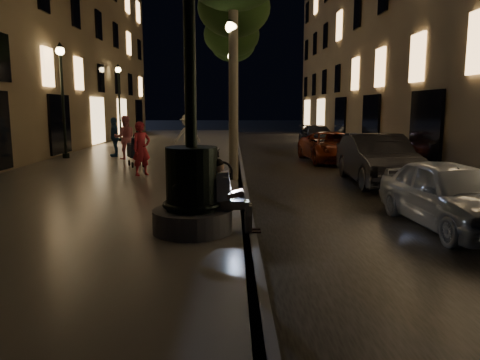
{
  "coord_description": "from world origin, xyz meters",
  "views": [
    {
      "loc": [
        -0.3,
        -6.03,
        2.39
      ],
      "look_at": [
        -0.14,
        3.0,
        0.96
      ],
      "focal_mm": 35.0,
      "sensor_mm": 36.0,
      "label": 1
    }
  ],
  "objects_px": {
    "bicycle": "(201,166)",
    "lamp_curb_c": "(232,93)",
    "lamp_curb_b": "(232,88)",
    "pedestrian_white": "(188,136)",
    "fountain_lamppost": "(192,175)",
    "car_third": "(331,147)",
    "tree_far": "(233,45)",
    "stroller": "(136,150)",
    "pedestrian_red": "(142,149)",
    "tree_third": "(232,36)",
    "seated_man_laptop": "(227,193)",
    "tree_second": "(234,9)",
    "car_second": "(377,159)",
    "lamp_left_b": "(62,86)",
    "car_front": "(451,195)",
    "lamp_left_c": "(119,93)",
    "pedestrian_blue": "(114,137)",
    "lamp_curb_d": "(232,96)",
    "car_rear": "(317,136)",
    "pedestrian_pink": "(125,138)",
    "lamp_curb_a": "(232,77)"
  },
  "relations": [
    {
      "from": "bicycle",
      "to": "lamp_curb_c",
      "type": "bearing_deg",
      "value": 2.09
    },
    {
      "from": "lamp_curb_b",
      "to": "lamp_curb_c",
      "type": "height_order",
      "value": "same"
    },
    {
      "from": "pedestrian_white",
      "to": "lamp_curb_c",
      "type": "bearing_deg",
      "value": -125.44
    },
    {
      "from": "fountain_lamppost",
      "to": "car_third",
      "type": "height_order",
      "value": "fountain_lamppost"
    },
    {
      "from": "tree_far",
      "to": "stroller",
      "type": "xyz_separation_m",
      "value": [
        -3.59,
        -14.94,
        -5.64
      ]
    },
    {
      "from": "pedestrian_red",
      "to": "bicycle",
      "type": "height_order",
      "value": "pedestrian_red"
    },
    {
      "from": "tree_far",
      "to": "lamp_curb_b",
      "type": "bearing_deg",
      "value": -90.46
    },
    {
      "from": "tree_third",
      "to": "seated_man_laptop",
      "type": "bearing_deg",
      "value": -90.28
    },
    {
      "from": "tree_second",
      "to": "car_second",
      "type": "distance_m",
      "value": 9.14
    },
    {
      "from": "car_second",
      "to": "lamp_left_b",
      "type": "bearing_deg",
      "value": 154.59
    },
    {
      "from": "fountain_lamppost",
      "to": "pedestrian_red",
      "type": "distance_m",
      "value": 7.2
    },
    {
      "from": "car_front",
      "to": "tree_second",
      "type": "bearing_deg",
      "value": 106.19
    },
    {
      "from": "tree_third",
      "to": "car_second",
      "type": "distance_m",
      "value": 13.7
    },
    {
      "from": "bicycle",
      "to": "lamp_left_c",
      "type": "bearing_deg",
      "value": 25.75
    },
    {
      "from": "tree_far",
      "to": "pedestrian_blue",
      "type": "distance_m",
      "value": 13.63
    },
    {
      "from": "lamp_left_b",
      "to": "car_front",
      "type": "relative_size",
      "value": 1.22
    },
    {
      "from": "fountain_lamppost",
      "to": "stroller",
      "type": "distance_m",
      "value": 9.5
    },
    {
      "from": "fountain_lamppost",
      "to": "pedestrian_blue",
      "type": "height_order",
      "value": "fountain_lamppost"
    },
    {
      "from": "lamp_left_b",
      "to": "lamp_left_c",
      "type": "xyz_separation_m",
      "value": [
        0.0,
        10.0,
        0.0
      ]
    },
    {
      "from": "tree_far",
      "to": "pedestrian_red",
      "type": "height_order",
      "value": "tree_far"
    },
    {
      "from": "lamp_curb_c",
      "to": "lamp_curb_d",
      "type": "relative_size",
      "value": 1.0
    },
    {
      "from": "car_third",
      "to": "lamp_left_b",
      "type": "bearing_deg",
      "value": 176.59
    },
    {
      "from": "tree_third",
      "to": "pedestrian_blue",
      "type": "bearing_deg",
      "value": -133.8
    },
    {
      "from": "lamp_curb_c",
      "to": "car_front",
      "type": "height_order",
      "value": "lamp_curb_c"
    },
    {
      "from": "lamp_left_c",
      "to": "car_rear",
      "type": "xyz_separation_m",
      "value": [
        12.17,
        -2.35,
        -2.6
      ]
    },
    {
      "from": "lamp_curb_b",
      "to": "pedestrian_pink",
      "type": "bearing_deg",
      "value": -150.66
    },
    {
      "from": "car_front",
      "to": "pedestrian_pink",
      "type": "xyz_separation_m",
      "value": [
        -8.75,
        10.57,
        0.43
      ]
    },
    {
      "from": "lamp_curb_d",
      "to": "pedestrian_white",
      "type": "bearing_deg",
      "value": -96.28
    },
    {
      "from": "lamp_curb_c",
      "to": "pedestrian_pink",
      "type": "bearing_deg",
      "value": -112.95
    },
    {
      "from": "lamp_left_b",
      "to": "seated_man_laptop",
      "type": "bearing_deg",
      "value": -59.7
    },
    {
      "from": "tree_second",
      "to": "car_rear",
      "type": "relative_size",
      "value": 1.7
    },
    {
      "from": "lamp_left_b",
      "to": "car_rear",
      "type": "xyz_separation_m",
      "value": [
        12.17,
        7.65,
        -2.6
      ]
    },
    {
      "from": "tree_far",
      "to": "lamp_left_c",
      "type": "distance_m",
      "value": 8.11
    },
    {
      "from": "tree_second",
      "to": "lamp_curb_d",
      "type": "distance_m",
      "value": 18.26
    },
    {
      "from": "pedestrian_pink",
      "to": "pedestrian_white",
      "type": "xyz_separation_m",
      "value": [
        2.51,
        0.92,
        0.02
      ]
    },
    {
      "from": "lamp_curb_c",
      "to": "lamp_left_b",
      "type": "height_order",
      "value": "same"
    },
    {
      "from": "fountain_lamppost",
      "to": "lamp_left_c",
      "type": "bearing_deg",
      "value": 106.22
    },
    {
      "from": "pedestrian_white",
      "to": "seated_man_laptop",
      "type": "bearing_deg",
      "value": 74.43
    },
    {
      "from": "car_front",
      "to": "bicycle",
      "type": "distance_m",
      "value": 6.89
    },
    {
      "from": "tree_far",
      "to": "lamp_curb_b",
      "type": "xyz_separation_m",
      "value": [
        -0.08,
        -10.0,
        -3.2
      ]
    },
    {
      "from": "seated_man_laptop",
      "to": "stroller",
      "type": "distance_m",
      "value": 9.69
    },
    {
      "from": "lamp_curb_b",
      "to": "stroller",
      "type": "xyz_separation_m",
      "value": [
        -3.51,
        -4.94,
        -2.44
      ]
    },
    {
      "from": "tree_third",
      "to": "lamp_curb_a",
      "type": "distance_m",
      "value": 12.35
    },
    {
      "from": "fountain_lamppost",
      "to": "car_second",
      "type": "bearing_deg",
      "value": 50.17
    },
    {
      "from": "lamp_curb_b",
      "to": "car_third",
      "type": "relative_size",
      "value": 1.03
    },
    {
      "from": "tree_third",
      "to": "lamp_left_b",
      "type": "bearing_deg",
      "value": -139.8
    },
    {
      "from": "fountain_lamppost",
      "to": "pedestrian_white",
      "type": "xyz_separation_m",
      "value": [
        -1.23,
        12.42,
        -0.09
      ]
    },
    {
      "from": "lamp_curb_b",
      "to": "lamp_curb_d",
      "type": "xyz_separation_m",
      "value": [
        0.0,
        16.0,
        0.0
      ]
    },
    {
      "from": "tree_third",
      "to": "car_front",
      "type": "distance_m",
      "value": 18.43
    },
    {
      "from": "lamp_curb_b",
      "to": "car_second",
      "type": "xyz_separation_m",
      "value": [
        4.49,
        -7.78,
        -2.46
      ]
    }
  ]
}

